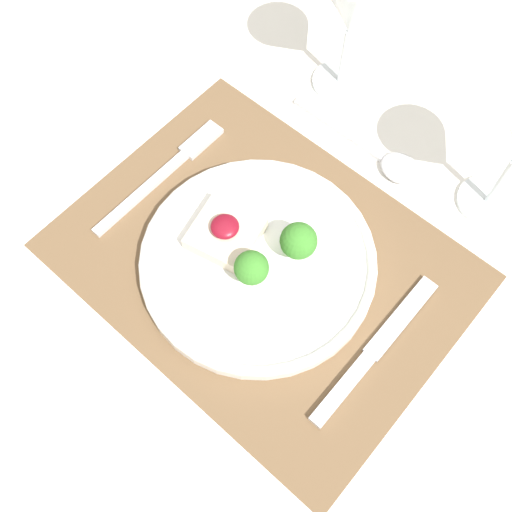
{
  "coord_description": "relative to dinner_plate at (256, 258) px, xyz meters",
  "views": [
    {
      "loc": [
        0.19,
        -0.23,
        1.4
      ],
      "look_at": [
        -0.0,
        -0.01,
        0.78
      ],
      "focal_mm": 42.0,
      "sensor_mm": 36.0,
      "label": 1
    }
  ],
  "objects": [
    {
      "name": "ground_plane",
      "position": [
        0.0,
        0.01,
        -0.78
      ],
      "size": [
        8.0,
        8.0,
        0.0
      ],
      "primitive_type": "plane",
      "color": "brown"
    },
    {
      "name": "dining_table",
      "position": [
        0.0,
        0.01,
        -0.1
      ],
      "size": [
        1.37,
        1.2,
        0.76
      ],
      "color": "white",
      "rests_on": "ground_plane"
    },
    {
      "name": "placemat",
      "position": [
        0.0,
        0.01,
        -0.02
      ],
      "size": [
        0.45,
        0.35,
        0.0
      ],
      "primitive_type": "cube",
      "color": "brown",
      "rests_on": "dining_table"
    },
    {
      "name": "dinner_plate",
      "position": [
        0.0,
        0.0,
        0.0
      ],
      "size": [
        0.27,
        0.27,
        0.07
      ],
      "color": "white",
      "rests_on": "placemat"
    },
    {
      "name": "fork",
      "position": [
        -0.17,
        0.02,
        -0.01
      ],
      "size": [
        0.02,
        0.21,
        0.01
      ],
      "rotation": [
        0.0,
        0.0,
        -0.04
      ],
      "color": "silver",
      "rests_on": "placemat"
    },
    {
      "name": "knife",
      "position": [
        0.17,
        -0.01,
        -0.01
      ],
      "size": [
        0.02,
        0.21,
        0.01
      ],
      "rotation": [
        0.0,
        0.0,
        -0.01
      ],
      "color": "silver",
      "rests_on": "placemat"
    },
    {
      "name": "spoon",
      "position": [
        0.03,
        0.22,
        -0.01
      ],
      "size": [
        0.2,
        0.04,
        0.02
      ],
      "rotation": [
        0.0,
        0.0,
        -0.0
      ],
      "color": "silver",
      "rests_on": "dining_table"
    },
    {
      "name": "wine_glass_far",
      "position": [
        -0.1,
        0.28,
        0.11
      ],
      "size": [
        0.09,
        0.09,
        0.18
      ],
      "color": "white",
      "rests_on": "dining_table"
    }
  ]
}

